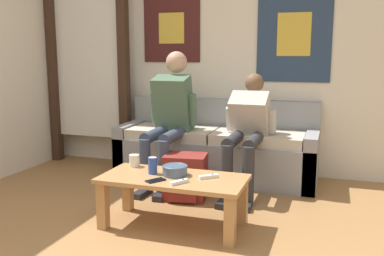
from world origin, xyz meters
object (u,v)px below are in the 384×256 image
ceramic_bowl (175,170)px  drink_can_blue (153,165)px  couch (216,150)px  person_seated_teen (247,128)px  pillar_candle (134,161)px  game_controller_near_right (209,177)px  game_controller_near_left (179,182)px  person_seated_adult (170,113)px  backpack (185,178)px  coffee_table (173,186)px  cell_phone (156,180)px

ceramic_bowl → drink_can_blue: bearing=-177.1°
couch → person_seated_teen: size_ratio=1.87×
ceramic_bowl → pillar_candle: 0.41m
pillar_candle → drink_can_blue: 0.26m
couch → game_controller_near_right: size_ratio=15.02×
pillar_candle → game_controller_near_right: bearing=-10.9°
game_controller_near_left → drink_can_blue: bearing=147.7°
person_seated_teen → drink_can_blue: size_ratio=8.54×
person_seated_adult → couch: bearing=41.3°
pillar_candle → game_controller_near_left: size_ratio=0.76×
person_seated_adult → drink_can_blue: 1.03m
game_controller_near_left → game_controller_near_right: same height
backpack → game_controller_near_right: game_controller_near_right is taller
couch → person_seated_adult: 0.65m
coffee_table → ceramic_bowl: bearing=90.4°
coffee_table → cell_phone: cell_phone is taller
coffee_table → person_seated_adult: bearing=112.7°
backpack → cell_phone: bearing=-86.8°
pillar_candle → ceramic_bowl: bearing=-18.8°
couch → game_controller_near_right: (0.29, -1.28, 0.11)m
person_seated_adult → game_controller_near_left: 1.28m
drink_can_blue → cell_phone: (0.09, -0.17, -0.06)m
couch → game_controller_near_left: 1.47m
person_seated_teen → cell_phone: (-0.41, -1.13, -0.21)m
pillar_candle → drink_can_blue: drink_can_blue is taller
coffee_table → drink_can_blue: (-0.17, 0.03, 0.13)m
coffee_table → game_controller_near_left: bearing=-55.5°
person_seated_teen → game_controller_near_left: bearing=-101.9°
person_seated_adult → ceramic_bowl: size_ratio=6.81×
drink_can_blue → game_controller_near_right: size_ratio=0.94×
person_seated_teen → person_seated_adult: bearing=-180.0°
person_seated_adult → pillar_candle: size_ratio=11.94×
person_seated_teen → cell_phone: 1.22m
person_seated_teen → game_controller_near_left: (-0.24, -1.13, -0.20)m
person_seated_teen → pillar_candle: person_seated_teen is taller
person_seated_teen → game_controller_near_left: size_ratio=7.59×
person_seated_teen → cell_phone: person_seated_teen is taller
coffee_table → backpack: backpack is taller
pillar_candle → game_controller_near_left: bearing=-32.6°
person_seated_teen → ceramic_bowl: size_ratio=5.70×
backpack → ceramic_bowl: (0.12, -0.56, 0.23)m
couch → person_seated_adult: person_seated_adult is taller
ceramic_bowl → game_controller_near_right: (0.25, 0.01, -0.03)m
backpack → person_seated_adult: bearing=126.7°
ceramic_bowl → game_controller_near_left: size_ratio=1.33×
person_seated_teen → game_controller_near_right: (-0.09, -0.95, -0.20)m
person_seated_teen → backpack: bearing=-139.0°
person_seated_adult → cell_phone: 1.22m
person_seated_teen → drink_can_blue: 1.10m
pillar_candle → cell_phone: 0.44m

